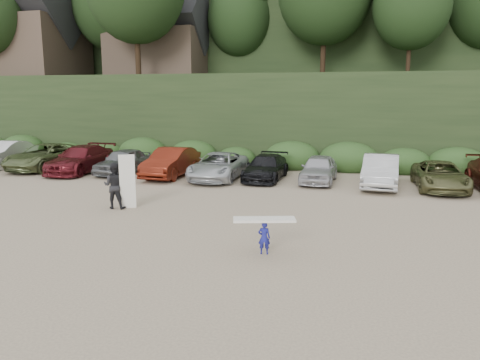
% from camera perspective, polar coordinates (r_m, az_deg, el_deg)
% --- Properties ---
extents(ground, '(120.00, 120.00, 0.00)m').
position_cam_1_polar(ground, '(16.60, -6.12, -6.09)').
color(ground, tan).
rests_on(ground, ground).
extents(hillside_backdrop, '(90.00, 41.50, 28.00)m').
position_cam_1_polar(hillside_backdrop, '(51.48, 8.85, 17.69)').
color(hillside_backdrop, black).
rests_on(hillside_backdrop, ground).
extents(parked_cars, '(40.12, 6.22, 1.65)m').
position_cam_1_polar(parked_cars, '(26.09, -1.17, 1.81)').
color(parked_cars, '#A5A5A9').
rests_on(parked_cars, ground).
extents(child_surfer, '(1.91, 1.02, 1.10)m').
position_cam_1_polar(child_surfer, '(13.95, 2.97, -6.08)').
color(child_surfer, navy).
rests_on(child_surfer, ground).
extents(adult_surfer, '(1.43, 0.87, 2.28)m').
position_cam_1_polar(adult_surfer, '(20.01, -14.91, -0.61)').
color(adult_surfer, black).
rests_on(adult_surfer, ground).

